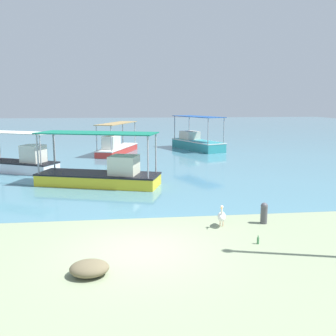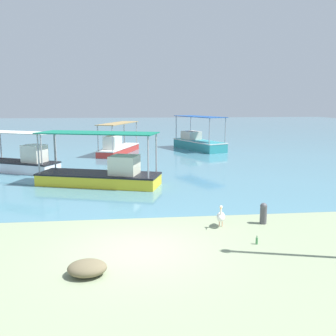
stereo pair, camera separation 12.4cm
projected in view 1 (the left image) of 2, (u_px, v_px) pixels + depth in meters
ground at (141, 250)px, 10.89m from camera, size 120.00×120.00×0.00m
harbor_water at (126, 130)px, 57.83m from camera, size 110.00×90.00×0.00m
fishing_boat_near_right at (197, 142)px, 33.80m from camera, size 4.07×6.24×2.98m
fishing_boat_near_left at (102, 174)px, 19.22m from camera, size 6.56×3.78×2.72m
fishing_boat_far_left at (116, 147)px, 30.89m from camera, size 3.52×6.50×2.53m
fishing_boat_outer at (22, 162)px, 22.84m from camera, size 5.00×3.57×2.44m
pelican at (222, 216)px, 12.86m from camera, size 0.42×0.79×0.80m
mooring_bollard at (264, 212)px, 13.21m from camera, size 0.25×0.25×0.75m
net_pile at (89, 268)px, 9.26m from camera, size 0.98×0.83×0.37m
glass_bottle at (258, 241)px, 11.33m from camera, size 0.07×0.07×0.27m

